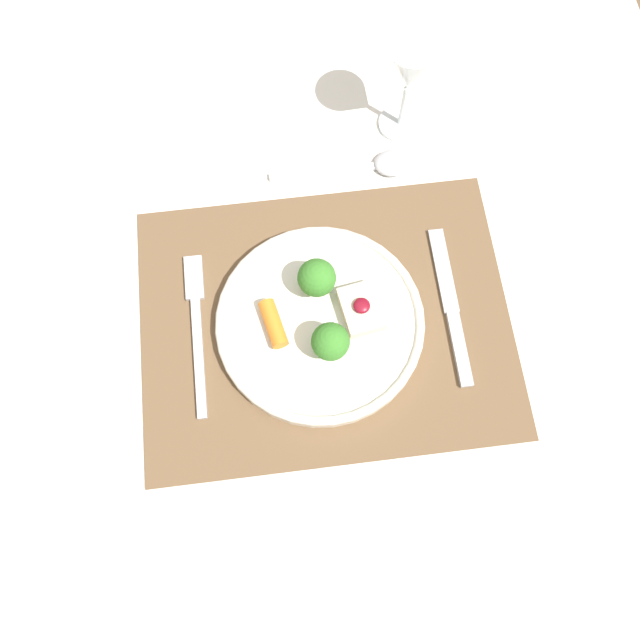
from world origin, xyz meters
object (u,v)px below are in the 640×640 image
(knife, at_px, (453,316))
(spoon, at_px, (376,165))
(fork, at_px, (197,322))
(wine_glass_near, at_px, (410,71))
(dinner_plate, at_px, (321,320))

(knife, xyz_separation_m, spoon, (-0.06, 0.24, 0.00))
(fork, xyz_separation_m, wine_glass_near, (0.31, 0.27, 0.11))
(knife, height_order, spoon, spoon)
(spoon, height_order, wine_glass_near, wine_glass_near)
(fork, relative_size, spoon, 1.09)
(dinner_plate, distance_m, fork, 0.16)
(knife, height_order, wine_glass_near, wine_glass_near)
(wine_glass_near, bearing_deg, dinner_plate, -117.42)
(spoon, relative_size, wine_glass_near, 1.27)
(knife, bearing_deg, spoon, 105.81)
(dinner_plate, relative_size, fork, 1.22)
(knife, distance_m, wine_glass_near, 0.32)
(dinner_plate, height_order, wine_glass_near, wine_glass_near)
(fork, height_order, wine_glass_near, wine_glass_near)
(fork, distance_m, spoon, 0.34)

